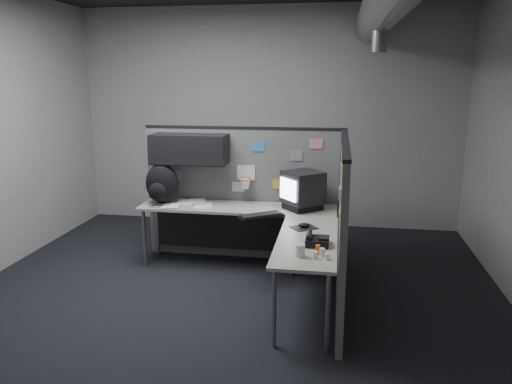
% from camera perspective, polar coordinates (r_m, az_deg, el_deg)
% --- Properties ---
extents(room, '(5.62, 5.62, 3.22)m').
position_cam_1_polar(room, '(4.57, 3.50, 11.52)').
color(room, black).
rests_on(room, ground).
extents(partition_back, '(2.44, 0.42, 1.63)m').
position_cam_1_polar(partition_back, '(6.04, -3.09, 1.45)').
color(partition_back, '#5D605D').
rests_on(partition_back, ground).
extents(partition_right, '(0.07, 2.23, 1.63)m').
position_cam_1_polar(partition_right, '(4.97, 9.81, -3.49)').
color(partition_right, '#5D605D').
rests_on(partition_right, ground).
extents(desk, '(2.31, 2.11, 0.73)m').
position_cam_1_polar(desk, '(5.56, -0.18, -3.67)').
color(desk, '#9F9B8F').
rests_on(desk, ground).
extents(monitor, '(0.54, 0.54, 0.44)m').
position_cam_1_polar(monitor, '(5.69, 5.35, 0.24)').
color(monitor, black).
rests_on(monitor, desk).
extents(keyboard, '(0.50, 0.43, 0.04)m').
position_cam_1_polar(keyboard, '(5.37, 0.59, -2.74)').
color(keyboard, black).
rests_on(keyboard, desk).
extents(mouse, '(0.31, 0.30, 0.05)m').
position_cam_1_polar(mouse, '(5.04, 5.50, -3.92)').
color(mouse, black).
rests_on(mouse, desk).
extents(phone, '(0.21, 0.23, 0.11)m').
position_cam_1_polar(phone, '(4.57, 6.95, -5.51)').
color(phone, black).
rests_on(phone, desk).
extents(bottles, '(0.14, 0.16, 0.08)m').
position_cam_1_polar(bottles, '(4.28, 7.34, -6.91)').
color(bottles, silver).
rests_on(bottles, desk).
extents(cup, '(0.10, 0.10, 0.11)m').
position_cam_1_polar(cup, '(4.26, 5.09, -6.67)').
color(cup, beige).
rests_on(cup, desk).
extents(papers, '(0.71, 0.57, 0.01)m').
position_cam_1_polar(papers, '(5.99, -8.22, -1.32)').
color(papers, white).
rests_on(papers, desk).
extents(backpack, '(0.47, 0.46, 0.48)m').
position_cam_1_polar(backpack, '(6.00, -10.72, 0.85)').
color(backpack, black).
rests_on(backpack, desk).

